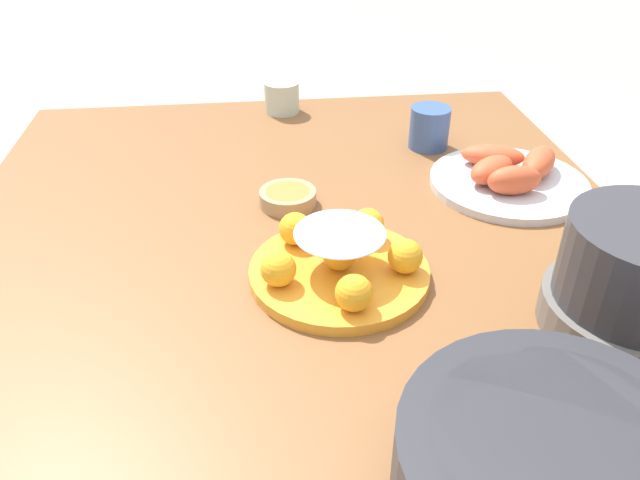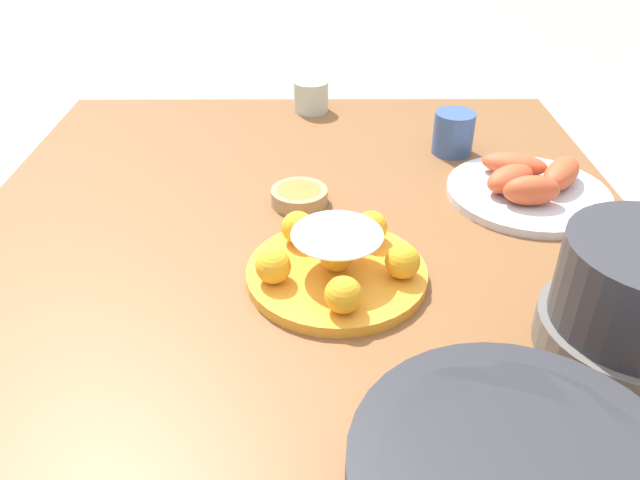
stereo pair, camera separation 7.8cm
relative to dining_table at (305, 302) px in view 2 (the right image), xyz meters
name	(u,v)px [view 2 (the right image)]	position (x,y,z in m)	size (l,w,h in m)	color
dining_table	(305,302)	(0.00, 0.00, 0.00)	(1.24, 1.05, 0.77)	brown
cake_plate	(337,262)	(0.07, 0.04, 0.12)	(0.25, 0.25, 0.08)	gold
sauce_bowl	(299,196)	(-0.14, -0.01, 0.11)	(0.09, 0.09, 0.03)	tan
seafood_platter	(529,185)	(-0.16, 0.37, 0.12)	(0.27, 0.27, 0.06)	silver
cup_near	(311,96)	(-0.55, 0.01, 0.13)	(0.07, 0.07, 0.07)	beige
cup_far	(453,133)	(-0.33, 0.27, 0.14)	(0.08, 0.08, 0.08)	#38568E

